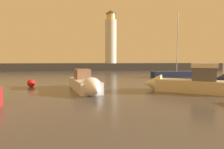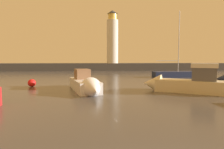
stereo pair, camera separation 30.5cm
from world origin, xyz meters
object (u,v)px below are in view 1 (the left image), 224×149
object	(u,v)px
sailboat_moored	(173,74)
mooring_buoy	(31,83)
motorboat_4	(87,85)
lighthouse	(111,38)
motorboat_0	(184,83)

from	to	relation	value
sailboat_moored	mooring_buoy	xyz separation A→B (m)	(-20.52, -9.83, -0.13)
sailboat_moored	mooring_buoy	world-z (taller)	sailboat_moored
motorboat_4	lighthouse	bearing A→B (deg)	81.36
motorboat_4	motorboat_0	bearing A→B (deg)	-4.82
lighthouse	motorboat_0	distance (m)	36.39
lighthouse	motorboat_4	xyz separation A→B (m)	(-5.25, -34.51, -8.12)
lighthouse	motorboat_4	bearing A→B (deg)	-98.64
lighthouse	sailboat_moored	xyz separation A→B (m)	(8.97, -20.93, -8.23)
mooring_buoy	sailboat_moored	bearing A→B (deg)	25.60
motorboat_4	mooring_buoy	world-z (taller)	motorboat_4
motorboat_0	sailboat_moored	world-z (taller)	sailboat_moored
lighthouse	motorboat_4	distance (m)	35.84
motorboat_4	mooring_buoy	bearing A→B (deg)	149.20
lighthouse	motorboat_0	bearing A→B (deg)	-83.58
motorboat_4	mooring_buoy	size ratio (longest dim) A/B	9.16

